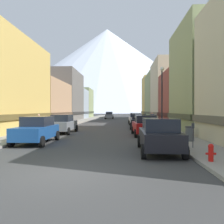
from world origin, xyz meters
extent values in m
plane|color=#3A3A3A|center=(0.00, 0.00, 0.00)|extent=(400.00, 400.00, 0.00)
cube|color=gray|center=(-6.25, 35.00, 0.07)|extent=(2.50, 100.00, 0.15)
cube|color=gray|center=(6.25, 35.00, 0.07)|extent=(2.50, 100.00, 0.15)
cube|color=tan|center=(-11.44, 27.95, 3.36)|extent=(7.89, 12.36, 6.72)
cube|color=brown|center=(-11.44, 27.95, 1.60)|extent=(8.19, 12.36, 0.50)
cube|color=#66605B|center=(-11.86, 40.64, 5.18)|extent=(8.71, 12.46, 10.35)
cube|color=#2D2B29|center=(-11.86, 40.64, 1.60)|extent=(9.01, 12.46, 0.50)
cube|color=#99A5B2|center=(-11.09, 51.01, 3.74)|extent=(7.19, 8.16, 7.48)
cube|color=#444A50|center=(-11.09, 51.01, 1.60)|extent=(7.49, 8.16, 0.50)
cube|color=#8C9966|center=(-11.10, 60.35, 4.27)|extent=(7.21, 9.98, 8.54)
cube|color=#3F442D|center=(-11.10, 60.35, 1.60)|extent=(7.51, 9.98, 0.50)
cube|color=#8C9966|center=(10.73, 15.70, 5.35)|extent=(6.45, 9.46, 10.71)
cube|color=#3F442D|center=(10.73, 15.70, 1.60)|extent=(6.75, 9.46, 0.50)
cube|color=brown|center=(11.59, 24.81, 3.73)|extent=(8.18, 8.46, 7.46)
cube|color=#3B1B16|center=(11.59, 24.81, 1.60)|extent=(8.48, 8.46, 0.50)
cube|color=beige|center=(11.67, 34.67, 5.55)|extent=(8.35, 10.55, 11.10)
cube|color=#595444|center=(11.67, 34.67, 1.60)|extent=(8.65, 10.55, 0.50)
cube|color=#8C9966|center=(11.68, 46.28, 5.32)|extent=(8.36, 11.95, 10.64)
cube|color=#3F442D|center=(11.68, 46.28, 1.60)|extent=(8.66, 11.95, 0.50)
cube|color=#D8B259|center=(12.08, 57.18, 5.72)|extent=(9.16, 9.26, 11.44)
cube|color=brown|center=(12.08, 57.18, 1.60)|extent=(9.46, 9.26, 0.50)
cube|color=#19478C|center=(-3.80, 7.09, 0.74)|extent=(1.90, 4.42, 0.80)
cube|color=#1E232D|center=(-3.80, 7.34, 1.46)|extent=(1.63, 2.22, 0.64)
cylinder|color=black|center=(-2.86, 5.46, 0.34)|extent=(0.23, 0.68, 0.68)
cylinder|color=black|center=(-4.70, 5.43, 0.34)|extent=(0.23, 0.68, 0.68)
cylinder|color=black|center=(-2.90, 8.76, 0.34)|extent=(0.23, 0.68, 0.68)
cylinder|color=black|center=(-4.74, 8.73, 0.34)|extent=(0.23, 0.68, 0.68)
cube|color=slate|center=(-3.80, 13.87, 0.74)|extent=(1.89, 4.42, 0.80)
cube|color=#1E232D|center=(-3.80, 13.62, 1.46)|extent=(1.63, 2.22, 0.64)
cylinder|color=black|center=(-4.70, 15.53, 0.34)|extent=(0.23, 0.68, 0.68)
cylinder|color=black|center=(-2.86, 15.51, 0.34)|extent=(0.23, 0.68, 0.68)
cylinder|color=black|center=(-4.74, 12.23, 0.34)|extent=(0.23, 0.68, 0.68)
cylinder|color=black|center=(-2.90, 12.21, 0.34)|extent=(0.23, 0.68, 0.68)
cube|color=black|center=(3.80, 4.11, 0.74)|extent=(1.90, 4.43, 0.80)
cube|color=#1E232D|center=(3.80, 3.86, 1.46)|extent=(1.63, 2.22, 0.64)
cylinder|color=black|center=(2.90, 5.77, 0.34)|extent=(0.23, 0.68, 0.68)
cylinder|color=black|center=(4.74, 5.74, 0.34)|extent=(0.23, 0.68, 0.68)
cylinder|color=black|center=(2.86, 2.47, 0.34)|extent=(0.23, 0.68, 0.68)
cylinder|color=black|center=(4.70, 2.44, 0.34)|extent=(0.23, 0.68, 0.68)
cube|color=#9E1111|center=(3.80, 12.09, 0.74)|extent=(2.00, 4.46, 0.80)
cube|color=#1E232D|center=(3.81, 11.84, 1.46)|extent=(1.68, 2.26, 0.64)
cylinder|color=black|center=(2.82, 13.70, 0.34)|extent=(0.24, 0.69, 0.68)
cylinder|color=black|center=(4.66, 13.77, 0.34)|extent=(0.24, 0.69, 0.68)
cylinder|color=black|center=(2.94, 10.40, 0.34)|extent=(0.24, 0.69, 0.68)
cylinder|color=black|center=(4.78, 10.47, 0.34)|extent=(0.24, 0.69, 0.68)
cube|color=black|center=(3.80, 19.50, 0.74)|extent=(2.02, 4.47, 0.80)
cube|color=#1E232D|center=(3.81, 19.75, 1.46)|extent=(1.69, 2.27, 0.64)
cylinder|color=black|center=(4.65, 17.81, 0.34)|extent=(0.25, 0.69, 0.68)
cylinder|color=black|center=(2.81, 17.89, 0.34)|extent=(0.25, 0.69, 0.68)
cylinder|color=black|center=(4.79, 21.11, 0.34)|extent=(0.25, 0.69, 0.68)
cylinder|color=black|center=(2.95, 21.19, 0.34)|extent=(0.25, 0.69, 0.68)
cube|color=silver|center=(3.80, 27.26, 0.74)|extent=(1.89, 4.42, 0.80)
cube|color=#1E232D|center=(3.80, 27.01, 1.46)|extent=(1.63, 2.22, 0.64)
cylinder|color=black|center=(2.86, 28.90, 0.34)|extent=(0.23, 0.68, 0.68)
cylinder|color=black|center=(4.70, 28.92, 0.34)|extent=(0.23, 0.68, 0.68)
cylinder|color=black|center=(2.90, 25.60, 0.34)|extent=(0.23, 0.68, 0.68)
cylinder|color=black|center=(4.74, 25.62, 0.34)|extent=(0.23, 0.68, 0.68)
cube|color=slate|center=(-1.60, 50.51, 0.74)|extent=(1.84, 4.40, 0.80)
cube|color=#1E232D|center=(-1.60, 50.76, 1.46)|extent=(1.60, 2.20, 0.64)
cylinder|color=black|center=(-0.68, 48.86, 0.34)|extent=(0.22, 0.68, 0.68)
cylinder|color=black|center=(-2.52, 48.86, 0.34)|extent=(0.22, 0.68, 0.68)
cylinder|color=black|center=(-0.68, 52.16, 0.34)|extent=(0.22, 0.68, 0.68)
cylinder|color=black|center=(-2.52, 52.16, 0.34)|extent=(0.22, 0.68, 0.68)
cylinder|color=red|center=(5.45, 1.48, 0.43)|extent=(0.20, 0.20, 0.55)
sphere|color=red|center=(5.45, 1.48, 0.74)|extent=(0.22, 0.22, 0.22)
cylinder|color=red|center=(5.30, 1.48, 0.45)|extent=(0.10, 0.09, 0.09)
cylinder|color=red|center=(5.60, 1.48, 0.45)|extent=(0.10, 0.09, 0.09)
cylinder|color=#595960|center=(5.75, 4.88, 0.68)|extent=(0.06, 0.06, 1.05)
cube|color=#33383F|center=(5.75, 4.88, 1.34)|extent=(0.14, 0.10, 0.28)
cylinder|color=#4C5156|center=(6.35, 7.59, 0.60)|extent=(0.56, 0.56, 0.90)
cylinder|color=#2D2D33|center=(6.35, 7.59, 1.09)|extent=(0.59, 0.59, 0.08)
cylinder|color=brown|center=(7.00, 9.66, 0.34)|extent=(0.38, 0.38, 0.39)
sphere|color=#1E652F|center=(7.00, 9.66, 0.74)|extent=(0.52, 0.52, 0.52)
cylinder|color=gray|center=(7.00, 14.86, 0.37)|extent=(0.47, 0.47, 0.43)
sphere|color=#277C34|center=(7.00, 14.86, 0.81)|extent=(0.57, 0.57, 0.57)
cylinder|color=#333338|center=(6.25, 27.59, 0.88)|extent=(0.36, 0.36, 1.46)
sphere|color=tan|center=(6.25, 27.59, 1.73)|extent=(0.23, 0.23, 0.23)
cylinder|color=navy|center=(6.25, 26.01, 0.89)|extent=(0.36, 0.36, 1.47)
sphere|color=tan|center=(6.25, 26.01, 1.74)|extent=(0.23, 0.23, 0.23)
cylinder|color=maroon|center=(-6.25, 14.10, 0.87)|extent=(0.36, 0.36, 1.43)
sphere|color=tan|center=(-6.25, 14.10, 1.70)|extent=(0.23, 0.23, 0.23)
cylinder|color=black|center=(5.35, 12.58, 2.90)|extent=(0.12, 0.12, 5.50)
sphere|color=white|center=(5.35, 12.58, 5.83)|extent=(0.36, 0.36, 0.36)
cone|color=silver|center=(-16.79, 260.00, 48.11)|extent=(250.37, 250.37, 96.21)
camera|label=1|loc=(1.94, -7.92, 2.20)|focal=37.04mm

